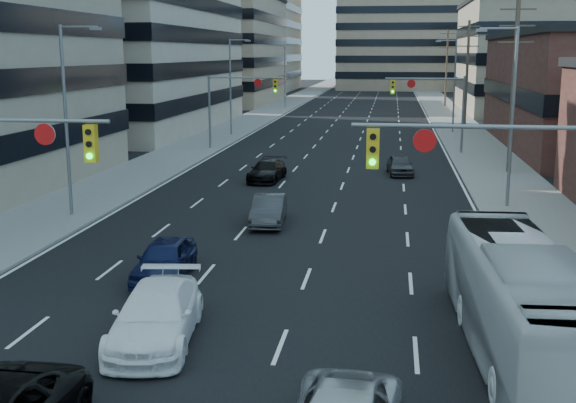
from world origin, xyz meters
The scene contains 24 objects.
road_surface centered at (0.00, 130.00, 0.01)m, with size 18.00×300.00×0.02m, color black.
sidewalk_left centered at (-11.50, 130.00, 0.07)m, with size 5.00×300.00×0.15m, color slate.
sidewalk_right centered at (11.50, 130.00, 0.07)m, with size 5.00×300.00×0.15m, color slate.
office_left_far centered at (-24.00, 100.00, 8.00)m, with size 20.00×30.00×16.00m, color gray.
office_right_far centered at (25.00, 88.00, 7.00)m, with size 22.00×28.00×14.00m, color gray.
bg_block_left centered at (-28.00, 140.00, 10.00)m, with size 24.00×24.00×20.00m, color #ADA089.
bg_block_right centered at (32.00, 130.00, 6.00)m, with size 22.00×22.00×12.00m, color gray.
signal_near_right centered at (7.45, 8.00, 4.33)m, with size 6.59×0.33×6.00m.
signal_far_left centered at (-7.68, 45.00, 4.30)m, with size 6.09×0.33×6.00m.
signal_far_right centered at (7.68, 45.00, 4.30)m, with size 6.09×0.33×6.00m.
utility_pole_block centered at (12.20, 36.00, 5.78)m, with size 2.20×0.28×11.00m.
utility_pole_midblock centered at (12.20, 66.00, 5.78)m, with size 2.20×0.28×11.00m.
utility_pole_distant centered at (12.20, 96.00, 5.78)m, with size 2.20×0.28×11.00m.
streetlight_left_near centered at (-10.34, 20.00, 5.05)m, with size 2.03×0.22×9.00m.
streetlight_left_mid centered at (-10.34, 55.00, 5.05)m, with size 2.03×0.22×9.00m.
streetlight_left_far centered at (-10.34, 90.00, 5.05)m, with size 2.03×0.22×9.00m.
streetlight_right_near centered at (10.34, 25.00, 5.05)m, with size 2.03×0.22×9.00m.
streetlight_right_far centered at (10.34, 60.00, 5.05)m, with size 2.03×0.22×9.00m.
white_van centered at (-1.60, 5.91, 0.75)m, with size 2.11×5.18×1.50m, color white.
transit_bus centered at (8.04, 6.32, 1.48)m, with size 2.49×10.64×2.96m, color #BCBCBC.
sedan_blue centered at (-3.10, 11.35, 0.70)m, with size 1.66×4.13×1.41m, color #0E1539.
sedan_grey_center centered at (-0.88, 19.90, 0.67)m, with size 1.42×4.06×1.34m, color #323234.
sedan_black_far centered at (-2.91, 31.21, 0.64)m, with size 1.79×4.41×1.28m, color black.
sedan_grey_right centered at (5.20, 34.72, 0.65)m, with size 1.54×3.82×1.30m, color #37373A.
Camera 1 is at (4.59, -11.95, 7.76)m, focal length 45.00 mm.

